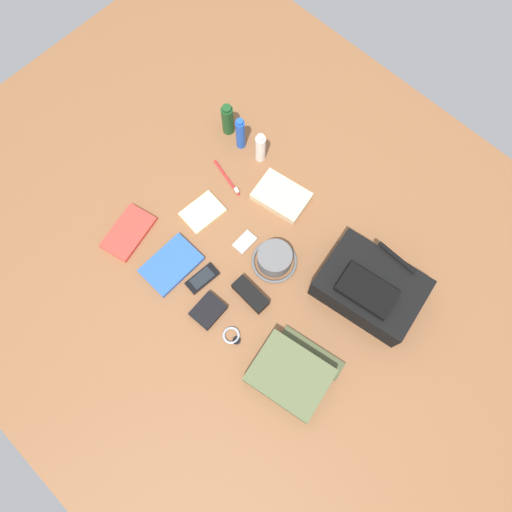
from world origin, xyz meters
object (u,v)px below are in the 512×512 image
(toiletry_pouch, at_px, (291,374))
(notepad, at_px, (203,212))
(toothbrush, at_px, (228,179))
(backpack, at_px, (370,288))
(deodorant_spray, at_px, (240,134))
(paperback_novel, at_px, (129,232))
(wallet, at_px, (208,311))
(travel_guidebook, at_px, (171,265))
(folded_towel, at_px, (281,196))
(shampoo_bottle, at_px, (228,120))
(wristwatch, at_px, (232,336))
(media_player, at_px, (245,242))
(bucket_hat, at_px, (275,259))
(sunglasses_case, at_px, (250,294))
(cell_phone, at_px, (202,278))
(toothpaste_tube, at_px, (260,148))

(toiletry_pouch, bearing_deg, notepad, 161.71)
(toiletry_pouch, height_order, toothbrush, toiletry_pouch)
(backpack, relative_size, deodorant_spray, 2.32)
(notepad, bearing_deg, backpack, 21.36)
(paperback_novel, distance_m, wallet, 0.43)
(travel_guidebook, xyz_separation_m, folded_towel, (0.11, 0.48, 0.01))
(shampoo_bottle, xyz_separation_m, travel_guidebook, (0.26, -0.56, -0.06))
(toothbrush, bearing_deg, travel_guidebook, -76.03)
(shampoo_bottle, height_order, wristwatch, shampoo_bottle)
(media_player, height_order, toothbrush, toothbrush)
(shampoo_bottle, relative_size, wallet, 1.35)
(bucket_hat, bearing_deg, backpack, 24.28)
(backpack, xyz_separation_m, sunglasses_case, (-0.29, -0.30, -0.05))
(cell_phone, height_order, toothbrush, toothbrush)
(toiletry_pouch, relative_size, notepad, 1.89)
(media_player, bearing_deg, wallet, -72.20)
(shampoo_bottle, xyz_separation_m, folded_towel, (0.36, -0.08, -0.05))
(cell_phone, bearing_deg, wristwatch, -18.17)
(deodorant_spray, bearing_deg, folded_towel, -12.64)
(deodorant_spray, bearing_deg, toothpaste_tube, 6.54)
(bucket_hat, relative_size, media_player, 2.00)
(bucket_hat, height_order, paperback_novel, bucket_hat)
(wristwatch, bearing_deg, media_player, 126.93)
(notepad, distance_m, folded_towel, 0.31)
(notepad, bearing_deg, deodorant_spray, 113.28)
(travel_guidebook, bearing_deg, toothbrush, 103.97)
(shampoo_bottle, relative_size, sunglasses_case, 1.06)
(deodorant_spray, height_order, notepad, deodorant_spray)
(sunglasses_case, bearing_deg, bucket_hat, 101.80)
(toiletry_pouch, bearing_deg, wristwatch, -169.60)
(toiletry_pouch, distance_m, wristwatch, 0.24)
(travel_guidebook, xyz_separation_m, sunglasses_case, (0.29, 0.12, 0.01))
(media_player, relative_size, notepad, 0.57)
(bucket_hat, xyz_separation_m, toothbrush, (-0.36, 0.12, -0.03))
(media_player, bearing_deg, bucket_hat, 9.27)
(toiletry_pouch, xyz_separation_m, toothbrush, (-0.68, 0.38, -0.03))
(travel_guidebook, relative_size, notepad, 1.38)
(backpack, relative_size, sunglasses_case, 2.72)
(bucket_hat, distance_m, travel_guidebook, 0.38)
(backpack, distance_m, toothpaste_tube, 0.67)
(paperback_novel, bearing_deg, cell_phone, 11.46)
(cell_phone, xyz_separation_m, notepad, (-0.19, 0.18, 0.00))
(bucket_hat, distance_m, cell_phone, 0.27)
(deodorant_spray, relative_size, notepad, 1.10)
(backpack, relative_size, toothbrush, 2.18)
(cell_phone, bearing_deg, notepad, 135.41)
(shampoo_bottle, bearing_deg, deodorant_spray, -10.17)
(paperback_novel, bearing_deg, wristwatch, -0.77)
(paperback_novel, height_order, cell_phone, paperback_novel)
(toothpaste_tube, xyz_separation_m, sunglasses_case, (0.36, -0.43, -0.05))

